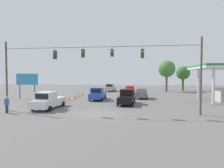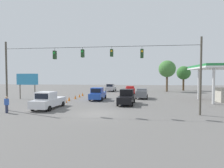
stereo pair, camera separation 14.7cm
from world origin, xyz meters
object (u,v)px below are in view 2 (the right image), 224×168
object	(u,v)px
tree_horizon_right	(184,73)
roadside_billboard	(27,81)
sedan_red_oncoming_deep	(130,90)
pickup_truck_blue_withflow_mid	(98,94)
traffic_cone_second	(66,100)
traffic_cone_third	(69,99)
pickup_truck_white_parked_shoulder	(48,101)
pickup_truck_black_crossing_near	(126,97)
overhead_signal_span	(97,67)
traffic_cone_nearest	(58,103)
pedestrian	(7,104)
sedan_grey_oncoming_far	(142,93)
pickup_truck_silver_withflow_deep	(111,88)
traffic_cone_fifth	(79,95)
traffic_cone_fourth	(75,97)
traffic_cone_farthest	(83,94)
tree_horizon_left	(167,69)

from	to	relation	value
tree_horizon_right	roadside_billboard	bearing A→B (deg)	35.91
sedan_red_oncoming_deep	pickup_truck_blue_withflow_mid	bearing A→B (deg)	63.92
traffic_cone_second	traffic_cone_third	bearing A→B (deg)	-82.92
tree_horizon_right	pickup_truck_white_parked_shoulder	bearing A→B (deg)	52.46
roadside_billboard	pickup_truck_black_crossing_near	bearing A→B (deg)	167.92
overhead_signal_span	traffic_cone_second	bearing A→B (deg)	-47.12
traffic_cone_nearest	pedestrian	world-z (taller)	pedestrian
pickup_truck_white_parked_shoulder	pedestrian	xyz separation A→B (m)	(3.18, 3.07, -0.05)
pedestrian	pickup_truck_blue_withflow_mid	bearing A→B (deg)	-122.44
sedan_grey_oncoming_far	traffic_cone_nearest	bearing A→B (deg)	38.04
pickup_truck_white_parked_shoulder	pickup_truck_black_crossing_near	bearing A→B (deg)	-153.58
pickup_truck_silver_withflow_deep	traffic_cone_fifth	world-z (taller)	pickup_truck_silver_withflow_deep
overhead_signal_span	pickup_truck_black_crossing_near	xyz separation A→B (m)	(-2.98, -6.40, -4.02)
traffic_cone_second	traffic_cone_third	size ratio (longest dim) A/B	1.00
pickup_truck_white_parked_shoulder	traffic_cone_second	world-z (taller)	pickup_truck_white_parked_shoulder
sedan_red_oncoming_deep	traffic_cone_fifth	bearing A→B (deg)	37.74
traffic_cone_nearest	traffic_cone_fifth	world-z (taller)	same
traffic_cone_fourth	tree_horizon_right	size ratio (longest dim) A/B	0.10
overhead_signal_span	tree_horizon_right	xyz separation A→B (m)	(-18.47, -34.20, 0.09)
pickup_truck_blue_withflow_mid	traffic_cone_third	xyz separation A→B (m)	(4.43, 1.78, -0.63)
sedan_grey_oncoming_far	sedan_red_oncoming_deep	world-z (taller)	sedan_grey_oncoming_far
traffic_cone_fifth	traffic_cone_second	bearing A→B (deg)	91.04
sedan_red_oncoming_deep	roadside_billboard	bearing A→B (deg)	32.06
traffic_cone_fourth	traffic_cone_fifth	distance (m)	2.52
pickup_truck_silver_withflow_deep	tree_horizon_right	size ratio (longest dim) A/B	0.78
traffic_cone_farthest	tree_horizon_right	bearing A→B (deg)	-144.54
tree_horizon_right	traffic_cone_fourth	bearing A→B (deg)	42.50
traffic_cone_farthest	roadside_billboard	xyz separation A→B (m)	(8.21, 6.24, 2.91)
traffic_cone_third	traffic_cone_fifth	size ratio (longest dim) A/B	1.00
pickup_truck_silver_withflow_deep	traffic_cone_second	bearing A→B (deg)	79.55
traffic_cone_fourth	tree_horizon_left	size ratio (longest dim) A/B	0.08
sedan_grey_oncoming_far	tree_horizon_left	size ratio (longest dim) A/B	0.51
sedan_grey_oncoming_far	tree_horizon_right	xyz separation A→B (m)	(-12.97, -20.72, 4.12)
pickup_truck_white_parked_shoulder	sedan_grey_oncoming_far	xyz separation A→B (m)	(-12.01, -11.79, -0.01)
sedan_red_oncoming_deep	pedestrian	bearing A→B (deg)	60.48
pickup_truck_silver_withflow_deep	traffic_cone_third	distance (m)	20.46
overhead_signal_span	traffic_cone_farthest	distance (m)	18.26
pickup_truck_silver_withflow_deep	sedan_red_oncoming_deep	xyz separation A→B (m)	(-5.40, 7.40, -0.01)
pickup_truck_silver_withflow_deep	traffic_cone_second	world-z (taller)	pickup_truck_silver_withflow_deep
overhead_signal_span	pickup_truck_black_crossing_near	world-z (taller)	overhead_signal_span
roadside_billboard	overhead_signal_span	bearing A→B (deg)	145.27
pickup_truck_white_parked_shoulder	pickup_truck_blue_withflow_mid	xyz separation A→B (m)	(-4.42, -8.89, -0.00)
overhead_signal_span	traffic_cone_fifth	size ratio (longest dim) A/B	31.10
tree_horizon_right	traffic_cone_farthest	bearing A→B (deg)	35.46
pickup_truck_blue_withflow_mid	sedan_red_oncoming_deep	size ratio (longest dim) A/B	1.18
traffic_cone_nearest	traffic_cone_fifth	xyz separation A→B (m)	(0.04, -9.76, 0.00)
sedan_grey_oncoming_far	traffic_cone_farthest	size ratio (longest dim) A/B	6.13
pickup_truck_white_parked_shoulder	pedestrian	world-z (taller)	pickup_truck_white_parked_shoulder
traffic_cone_fourth	sedan_grey_oncoming_far	bearing A→B (deg)	-170.27
pickup_truck_silver_withflow_deep	traffic_cone_fifth	xyz separation A→B (m)	(4.20, 14.82, -0.63)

